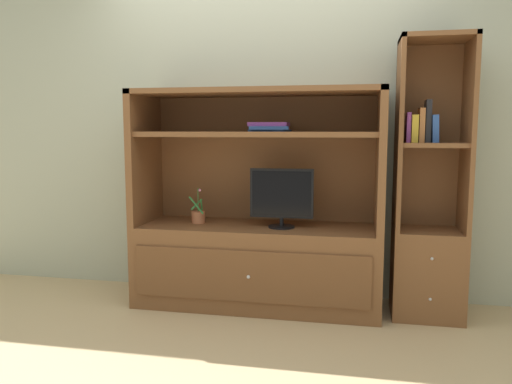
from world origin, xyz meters
The scene contains 8 objects.
ground_plane centered at (0.00, 0.00, 0.00)m, with size 8.00×8.00×0.00m, color tan.
painted_rear_wall centered at (0.00, 0.75, 1.40)m, with size 6.00×0.10×2.80m, color #ADB29E.
media_console centered at (0.00, 0.41, 0.48)m, with size 1.76×0.61×1.55m.
tv_monitor centered at (0.18, 0.36, 0.81)m, with size 0.45×0.19×0.42m.
potted_plant centered at (-0.45, 0.41, 0.63)m, with size 0.13×0.11×0.26m.
magazine_stack centered at (0.09, 0.40, 1.29)m, with size 0.30×0.36×0.06m.
bookshelf_tall centered at (1.18, 0.41, 0.61)m, with size 0.47×0.40×1.88m.
upright_book_row centered at (1.11, 0.40, 1.30)m, with size 0.20×0.16×0.28m.
Camera 1 is at (0.70, -3.11, 1.28)m, focal length 35.36 mm.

